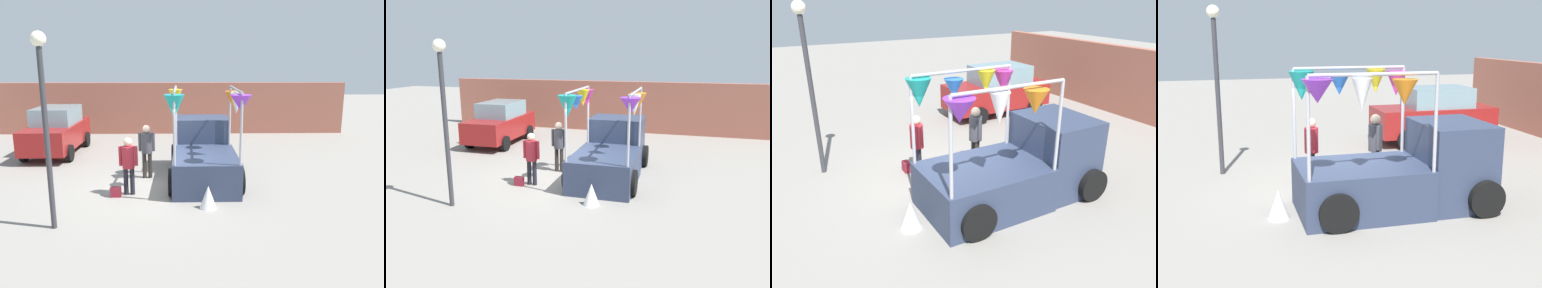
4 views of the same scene
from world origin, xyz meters
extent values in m
plane|color=gray|center=(0.00, 0.00, 0.00)|extent=(60.00, 60.00, 0.00)
cube|color=#2D3851|center=(1.42, 0.12, 0.50)|extent=(1.90, 2.60, 1.00)
cube|color=#2D3851|center=(1.42, 2.12, 0.90)|extent=(1.80, 1.40, 1.80)
cube|color=#8CB2C6|center=(1.42, 2.12, 1.35)|extent=(1.76, 1.37, 0.60)
cylinder|color=black|center=(0.47, 2.47, 0.38)|extent=(0.22, 0.76, 0.76)
cylinder|color=black|center=(2.37, 2.47, 0.38)|extent=(0.22, 0.76, 0.76)
cylinder|color=black|center=(0.47, -0.58, 0.38)|extent=(0.22, 0.76, 0.76)
cylinder|color=black|center=(2.37, -0.58, 0.38)|extent=(0.22, 0.76, 0.76)
cylinder|color=#A5A5AD|center=(0.55, 1.34, 1.95)|extent=(0.07, 0.07, 1.91)
cylinder|color=#A5A5AD|center=(2.29, 1.34, 1.95)|extent=(0.07, 0.07, 1.91)
cylinder|color=#A5A5AD|center=(0.55, -1.10, 1.95)|extent=(0.07, 0.07, 1.91)
cylinder|color=#A5A5AD|center=(2.29, -1.10, 1.95)|extent=(0.07, 0.07, 1.91)
cylinder|color=#A5A5AD|center=(0.55, 0.12, 2.91)|extent=(0.07, 2.44, 0.07)
cylinder|color=#A5A5AD|center=(2.29, 0.12, 2.91)|extent=(0.07, 2.44, 0.07)
cone|color=teal|center=(0.55, -0.93, 2.55)|extent=(0.72, 0.72, 0.61)
cone|color=purple|center=(2.29, -0.93, 2.64)|extent=(0.76, 0.76, 0.42)
cone|color=blue|center=(0.55, -0.12, 2.55)|extent=(0.48, 0.48, 0.42)
cone|color=white|center=(2.29, -0.12, 2.55)|extent=(0.46, 0.46, 0.60)
cone|color=yellow|center=(0.55, 0.69, 2.61)|extent=(0.55, 0.55, 0.51)
cone|color=orange|center=(2.29, 0.69, 2.57)|extent=(0.63, 0.63, 0.48)
cone|color=#D83399|center=(0.55, 1.17, 2.55)|extent=(0.65, 0.65, 0.54)
cube|color=maroon|center=(-4.32, 4.29, 0.77)|extent=(1.70, 4.00, 0.90)
cube|color=#72939E|center=(-4.32, 4.44, 1.55)|extent=(1.50, 2.10, 0.66)
cylinder|color=black|center=(-5.17, 5.54, 0.32)|extent=(0.18, 0.64, 0.64)
cylinder|color=black|center=(-3.47, 5.54, 0.32)|extent=(0.18, 0.64, 0.64)
cylinder|color=black|center=(-5.17, 3.04, 0.32)|extent=(0.18, 0.64, 0.64)
cylinder|color=black|center=(-3.47, 3.04, 0.32)|extent=(0.18, 0.64, 0.64)
cylinder|color=black|center=(-0.84, -0.52, 0.39)|extent=(0.13, 0.13, 0.78)
cylinder|color=black|center=(-0.66, -0.52, 0.39)|extent=(0.13, 0.13, 0.78)
cylinder|color=#B22633|center=(-0.75, -0.52, 1.09)|extent=(0.34, 0.34, 0.62)
sphere|color=beige|center=(-0.75, -0.52, 1.52)|extent=(0.23, 0.23, 0.23)
cylinder|color=#B22633|center=(-0.97, -0.52, 1.12)|extent=(0.09, 0.09, 0.56)
cylinder|color=#B22633|center=(-0.53, -0.52, 1.12)|extent=(0.09, 0.09, 0.56)
cylinder|color=#2D2823|center=(-0.47, 1.00, 0.41)|extent=(0.13, 0.13, 0.82)
cylinder|color=#2D2823|center=(-0.29, 1.00, 0.41)|extent=(0.13, 0.13, 0.82)
cylinder|color=#3F3F47|center=(-0.38, 1.00, 1.15)|extent=(0.34, 0.34, 0.65)
sphere|color=beige|center=(-0.38, 1.00, 1.60)|extent=(0.25, 0.25, 0.25)
cylinder|color=#3F3F47|center=(-0.60, 1.00, 1.18)|extent=(0.09, 0.09, 0.59)
cylinder|color=#3F3F47|center=(-0.16, 1.00, 1.18)|extent=(0.09, 0.09, 0.59)
cube|color=maroon|center=(-1.10, -0.72, 0.14)|extent=(0.28, 0.16, 0.28)
cylinder|color=#333338|center=(-2.16, -2.66, 2.00)|extent=(0.12, 0.12, 3.99)
sphere|color=#F2EDCC|center=(-2.16, -2.66, 4.15)|extent=(0.32, 0.32, 0.32)
cube|color=#9E5947|center=(0.00, 8.52, 1.30)|extent=(18.00, 0.36, 2.60)
cone|color=white|center=(1.41, -1.58, 0.30)|extent=(0.52, 0.52, 0.60)
camera|label=1|loc=(0.79, -10.61, 3.74)|focal=35.00mm
camera|label=2|loc=(3.69, -10.72, 3.94)|focal=35.00mm
camera|label=3|loc=(7.55, -3.79, 4.45)|focal=35.00mm
camera|label=4|loc=(10.53, -2.51, 3.60)|focal=45.00mm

